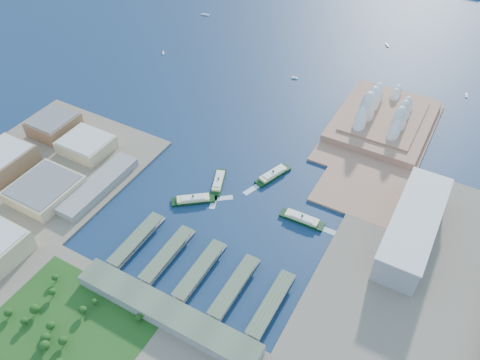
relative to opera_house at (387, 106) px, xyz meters
The scene contains 19 objects.
ground 300.75m from the opera_house, 110.56° to the right, with size 3000.00×3000.00×0.00m, color #0F2247.
west_land 524.58m from the opera_house, 132.68° to the right, with size 220.00×390.00×3.00m, color #7B6F5E.
east_land 357.85m from the opera_house, 67.75° to the right, with size 240.00×500.00×3.00m, color #7B6F5E.
peninsula 36.56m from the opera_house, 82.87° to the right, with size 135.00×220.00×3.00m, color #A5745A.
opera_house is the anchor object (origin of this frame).
toaster_building 219.62m from the opera_house, 65.77° to the right, with size 45.00×155.00×35.00m, color gray.
west_buildings 498.76m from the opera_house, 135.41° to the right, with size 200.00×280.00×27.00m, color #8E6747, non-canonical shape.
ferry_wharves 367.50m from the opera_house, 104.38° to the right, with size 184.00×90.00×9.30m, color #4F6048, non-canonical shape.
terminal_building 425.27m from the opera_house, 102.24° to the right, with size 200.00×28.00×12.00m, color gray.
park 498.56m from the opera_house, 109.34° to the right, with size 150.00×110.00×16.00m, color #194714, non-canonical shape.
ferry_a 270.92m from the opera_house, 122.77° to the right, with size 12.49×49.06×9.28m, color black, non-canonical shape.
ferry_b 204.21m from the opera_house, 116.70° to the right, with size 13.66×53.68×10.15m, color black, non-canonical shape.
ferry_c 312.33m from the opera_house, 120.11° to the right, with size 13.41×52.69×9.96m, color black, non-canonical shape.
ferry_d 236.57m from the opera_house, 96.66° to the right, with size 13.52×53.11×10.04m, color black, non-canonical shape.
boat_a 412.65m from the opera_house, behind, with size 3.00×12.00×2.31m, color white, non-canonical shape.
boat_b 178.38m from the opera_house, 161.72° to the left, with size 3.70×10.58×2.86m, color white, non-canonical shape.
boat_c 171.87m from the opera_house, 56.25° to the left, with size 3.40×11.66×2.62m, color white, non-canonical shape.
boat_d 474.32m from the opera_house, 155.90° to the left, with size 3.82×17.48×2.95m, color white, non-canonical shape.
boat_e 255.96m from the opera_house, 104.86° to the left, with size 3.64×11.44×2.81m, color white, non-canonical shape.
Camera 1 is at (194.92, -311.15, 410.53)m, focal length 35.00 mm.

